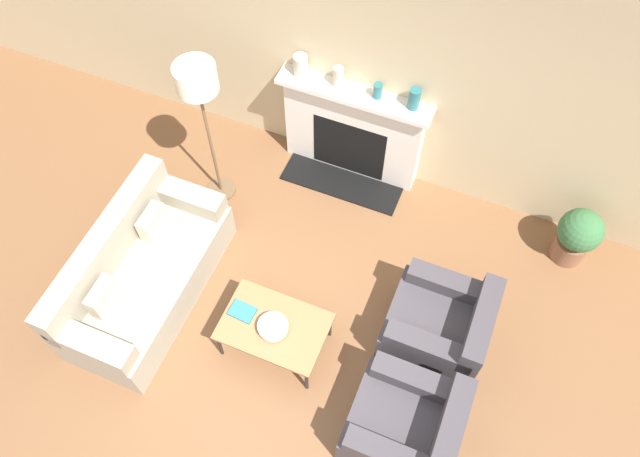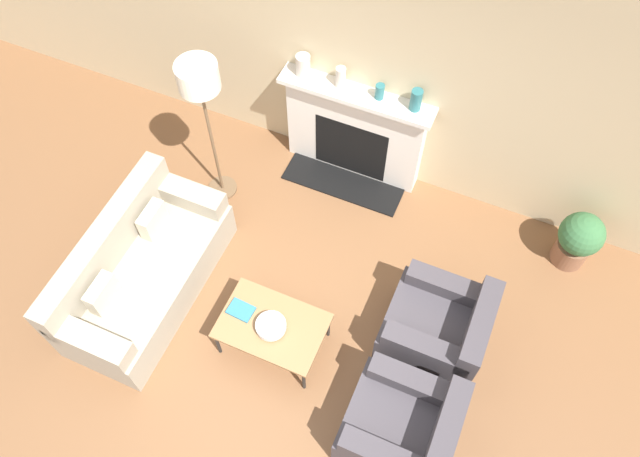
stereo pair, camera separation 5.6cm
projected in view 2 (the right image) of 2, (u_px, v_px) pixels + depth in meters
ground_plane at (251, 364)px, 5.74m from camera, size 18.00×18.00×0.00m
wall_back at (364, 59)px, 5.81m from camera, size 18.00×0.06×2.90m
fireplace at (354, 133)px, 6.49m from camera, size 1.57×0.59×1.16m
couch at (142, 271)px, 5.89m from camera, size 0.87×1.88×0.88m
armchair_near at (404, 427)px, 5.14m from camera, size 0.87×0.83×0.75m
armchair_far at (439, 328)px, 5.62m from camera, size 0.87×0.83×0.75m
coffee_table at (272, 326)px, 5.53m from camera, size 0.94×0.63×0.41m
bowl at (271, 326)px, 5.44m from camera, size 0.27×0.27×0.08m
book at (241, 310)px, 5.57m from camera, size 0.24×0.18×0.02m
floor_lamp at (200, 89)px, 5.52m from camera, size 0.38×0.38×1.79m
mantel_vase_left at (303, 65)px, 6.02m from camera, size 0.14×0.14×0.23m
mantel_vase_center_left at (341, 77)px, 5.94m from camera, size 0.10×0.10×0.22m
mantel_vase_center_right at (380, 92)px, 5.88m from camera, size 0.09×0.09×0.16m
mantel_vase_right at (416, 100)px, 5.77m from camera, size 0.11×0.11×0.23m
potted_plant at (579, 239)px, 6.02m from camera, size 0.43×0.43×0.68m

